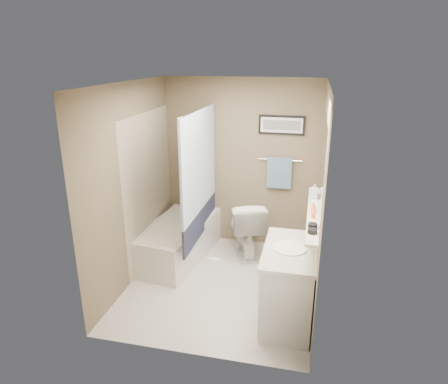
% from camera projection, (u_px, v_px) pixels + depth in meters
% --- Properties ---
extents(ground, '(2.50, 2.50, 0.00)m').
position_uv_depth(ground, '(221.00, 284.00, 4.93)').
color(ground, silver).
rests_on(ground, ground).
extents(ceiling, '(2.20, 2.50, 0.04)m').
position_uv_depth(ceiling, '(221.00, 85.00, 4.15)').
color(ceiling, white).
rests_on(ceiling, wall_back).
extents(wall_back, '(2.20, 0.04, 2.40)m').
position_uv_depth(wall_back, '(241.00, 164.00, 5.67)').
color(wall_back, brown).
rests_on(wall_back, ground).
extents(wall_front, '(2.20, 0.04, 2.40)m').
position_uv_depth(wall_front, '(188.00, 238.00, 3.40)').
color(wall_front, brown).
rests_on(wall_front, ground).
extents(wall_left, '(0.04, 2.50, 2.40)m').
position_uv_depth(wall_left, '(133.00, 185.00, 4.76)').
color(wall_left, brown).
rests_on(wall_left, ground).
extents(wall_right, '(0.04, 2.50, 2.40)m').
position_uv_depth(wall_right, '(318.00, 199.00, 4.31)').
color(wall_right, brown).
rests_on(wall_right, ground).
extents(tile_surround, '(0.02, 1.55, 2.00)m').
position_uv_depth(tile_surround, '(150.00, 188.00, 5.29)').
color(tile_surround, beige).
rests_on(tile_surround, wall_left).
extents(curtain_rod, '(0.02, 1.55, 0.02)m').
position_uv_depth(curtain_rod, '(198.00, 110.00, 4.80)').
color(curtain_rod, silver).
rests_on(curtain_rod, wall_left).
extents(curtain_upper, '(0.03, 1.45, 1.28)m').
position_uv_depth(curtain_upper, '(199.00, 162.00, 5.01)').
color(curtain_upper, white).
rests_on(curtain_upper, curtain_rod).
extents(curtain_lower, '(0.03, 1.45, 0.36)m').
position_uv_depth(curtain_lower, '(200.00, 222.00, 5.28)').
color(curtain_lower, '#242744').
rests_on(curtain_lower, curtain_rod).
extents(mirror, '(0.02, 1.60, 1.00)m').
position_uv_depth(mirror, '(322.00, 166.00, 4.03)').
color(mirror, silver).
rests_on(mirror, wall_right).
extents(shelf, '(0.12, 1.60, 0.03)m').
position_uv_depth(shelf, '(313.00, 213.00, 4.21)').
color(shelf, silver).
rests_on(shelf, wall_right).
extents(towel_bar, '(0.60, 0.02, 0.02)m').
position_uv_depth(towel_bar, '(280.00, 160.00, 5.50)').
color(towel_bar, silver).
rests_on(towel_bar, wall_back).
extents(towel, '(0.34, 0.05, 0.44)m').
position_uv_depth(towel, '(279.00, 173.00, 5.55)').
color(towel, '#82A7BE').
rests_on(towel, towel_bar).
extents(art_frame, '(0.62, 0.02, 0.26)m').
position_uv_depth(art_frame, '(282.00, 125.00, 5.36)').
color(art_frame, black).
rests_on(art_frame, wall_back).
extents(art_mat, '(0.56, 0.00, 0.20)m').
position_uv_depth(art_mat, '(282.00, 125.00, 5.35)').
color(art_mat, white).
rests_on(art_mat, art_frame).
extents(art_image, '(0.50, 0.00, 0.13)m').
position_uv_depth(art_image, '(282.00, 125.00, 5.35)').
color(art_image, '#595959').
rests_on(art_image, art_mat).
extents(door, '(0.80, 0.02, 2.00)m').
position_uv_depth(door, '(251.00, 267.00, 3.34)').
color(door, silver).
rests_on(door, wall_front).
extents(door_handle, '(0.10, 0.02, 0.02)m').
position_uv_depth(door_handle, '(214.00, 260.00, 3.46)').
color(door_handle, silver).
rests_on(door_handle, door).
extents(bathtub, '(0.90, 1.58, 0.50)m').
position_uv_depth(bathtub, '(178.00, 240.00, 5.51)').
color(bathtub, silver).
rests_on(bathtub, ground).
extents(tub_rim, '(0.56, 1.36, 0.02)m').
position_uv_depth(tub_rim, '(177.00, 223.00, 5.43)').
color(tub_rim, white).
rests_on(tub_rim, bathtub).
extents(toilet, '(0.69, 0.90, 0.81)m').
position_uv_depth(toilet, '(245.00, 227.00, 5.56)').
color(toilet, white).
rests_on(toilet, ground).
extents(vanity, '(0.53, 0.91, 0.80)m').
position_uv_depth(vanity, '(289.00, 287.00, 4.14)').
color(vanity, silver).
rests_on(vanity, ground).
extents(countertop, '(0.54, 0.96, 0.04)m').
position_uv_depth(countertop, '(291.00, 250.00, 4.00)').
color(countertop, beige).
rests_on(countertop, vanity).
extents(sink_basin, '(0.34, 0.34, 0.01)m').
position_uv_depth(sink_basin, '(290.00, 248.00, 4.00)').
color(sink_basin, white).
rests_on(sink_basin, countertop).
extents(faucet_spout, '(0.02, 0.02, 0.10)m').
position_uv_depth(faucet_spout, '(310.00, 246.00, 3.94)').
color(faucet_spout, white).
rests_on(faucet_spout, countertop).
extents(faucet_knob, '(0.05, 0.05, 0.05)m').
position_uv_depth(faucet_knob, '(311.00, 244.00, 4.04)').
color(faucet_knob, silver).
rests_on(faucet_knob, countertop).
extents(candle_bowl_near, '(0.09, 0.09, 0.04)m').
position_uv_depth(candle_bowl_near, '(312.00, 231.00, 3.69)').
color(candle_bowl_near, black).
rests_on(candle_bowl_near, shelf).
extents(candle_bowl_far, '(0.09, 0.09, 0.04)m').
position_uv_depth(candle_bowl_far, '(313.00, 226.00, 3.81)').
color(candle_bowl_far, black).
rests_on(candle_bowl_far, shelf).
extents(hair_brush_front, '(0.05, 0.22, 0.04)m').
position_uv_depth(hair_brush_front, '(313.00, 213.00, 4.12)').
color(hair_brush_front, orange).
rests_on(hair_brush_front, shelf).
extents(hair_brush_back, '(0.05, 0.22, 0.04)m').
position_uv_depth(hair_brush_back, '(313.00, 209.00, 4.22)').
color(hair_brush_back, '#D34D1D').
rests_on(hair_brush_back, shelf).
extents(pink_comb, '(0.04, 0.16, 0.01)m').
position_uv_depth(pink_comb, '(313.00, 205.00, 4.37)').
color(pink_comb, pink).
rests_on(pink_comb, shelf).
extents(glass_jar, '(0.08, 0.08, 0.10)m').
position_uv_depth(glass_jar, '(314.00, 191.00, 4.66)').
color(glass_jar, white).
rests_on(glass_jar, shelf).
extents(soap_bottle, '(0.08, 0.08, 0.17)m').
position_uv_depth(soap_bottle, '(314.00, 191.00, 4.56)').
color(soap_bottle, '#999999').
rests_on(soap_bottle, shelf).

